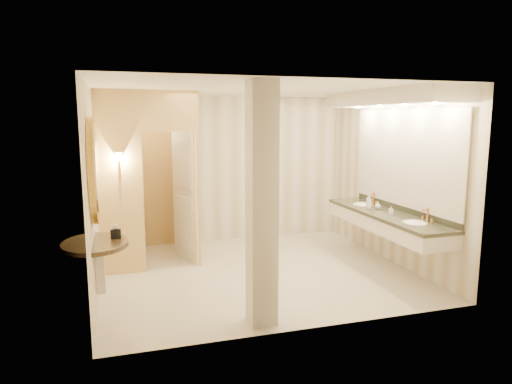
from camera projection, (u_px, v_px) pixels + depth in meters
The scene contains 16 objects.
floor at pixel (257, 271), 6.91m from camera, with size 4.50×4.50×0.00m, color beige.
ceiling at pixel (257, 89), 6.49m from camera, with size 4.50×4.50×0.00m, color white.
wall_back at pixel (226, 169), 8.59m from camera, with size 4.50×0.02×2.70m, color beige.
wall_front at pixel (311, 208), 4.81m from camera, with size 4.50×0.02×2.70m, color beige.
wall_left at pixel (95, 190), 6.06m from camera, with size 0.02×4.00×2.70m, color beige.
wall_right at pixel (390, 178), 7.34m from camera, with size 0.02×4.00×2.70m, color beige.
toilet_closet at pixel (172, 176), 7.29m from camera, with size 1.50×1.55×2.70m.
wall_sconce at pixel (119, 158), 6.50m from camera, with size 0.14×0.14×0.42m.
vanity at pixel (390, 163), 6.84m from camera, with size 0.75×2.81×2.09m.
console_shelf at pixel (95, 202), 5.22m from camera, with size 0.94×0.94×1.92m.
pillar at pixel (262, 205), 4.97m from camera, with size 0.30×0.30×2.70m, color beige.
tissue_box at pixel (116, 233), 5.46m from camera, with size 0.12×0.12×0.12m, color black.
toilet at pixel (122, 228), 7.96m from camera, with size 0.44×0.77×0.79m, color white.
soap_bottle_a at pixel (391, 210), 6.81m from camera, with size 0.06×0.06×0.12m, color beige.
soap_bottle_b at pixel (378, 205), 7.22m from camera, with size 0.09×0.09×0.12m, color silver.
soap_bottle_c at pixel (369, 201), 7.24m from camera, with size 0.09×0.09×0.23m, color #C6B28C.
Camera 1 is at (-1.92, -6.35, 2.28)m, focal length 32.00 mm.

